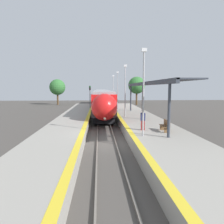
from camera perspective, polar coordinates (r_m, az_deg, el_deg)
ground_plane at (r=17.00m, az=-1.43°, el=-8.38°), size 120.00×120.00×0.00m
rail_left at (r=16.98m, az=-3.88°, el=-8.16°), size 0.08×90.00×0.15m
rail_right at (r=17.02m, az=1.02°, el=-8.10°), size 0.08×90.00×0.15m
train at (r=42.94m, az=-2.69°, el=3.52°), size 2.84×43.56×3.91m
platform_right at (r=17.51m, az=12.07°, el=-6.57°), size 4.82×64.00×0.91m
platform_left at (r=17.15m, az=-13.49°, el=-6.88°), size 3.81×64.00×0.91m
platform_bench at (r=17.68m, az=13.77°, el=-3.45°), size 0.44×1.54×0.89m
person_waiting at (r=17.83m, az=8.06°, el=-2.08°), size 0.36×0.22×1.61m
railway_signal at (r=37.84m, az=-5.77°, el=4.02°), size 0.28×0.28×4.66m
lamppost_near at (r=15.40m, az=8.24°, el=6.41°), size 0.36×0.20×6.11m
lamppost_mid at (r=25.86m, az=3.47°, el=6.39°), size 0.36×0.20×6.11m
lamppost_far at (r=36.40m, az=1.45°, el=6.36°), size 0.36×0.20×6.11m
lamppost_farthest at (r=46.96m, az=0.34°, el=6.35°), size 0.36×0.20×6.11m
station_canopy at (r=24.15m, az=9.48°, el=7.15°), size 2.02×20.97×4.04m
background_tree_left at (r=57.75m, az=-14.07°, el=6.29°), size 4.02×4.02×6.53m
background_tree_right at (r=56.00m, az=6.48°, el=6.93°), size 4.33×4.33×7.17m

